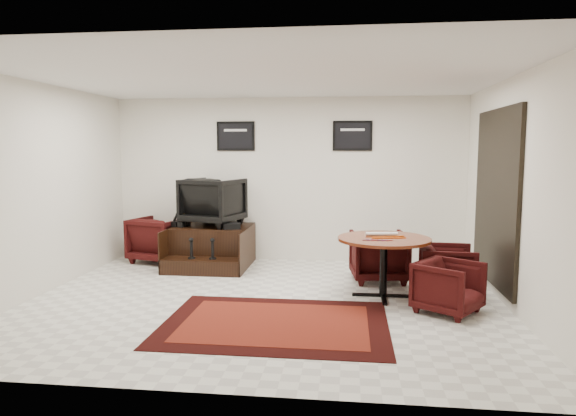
% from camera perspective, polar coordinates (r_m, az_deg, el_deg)
% --- Properties ---
extents(ground, '(6.00, 6.00, 0.00)m').
position_cam_1_polar(ground, '(6.65, -2.66, -10.31)').
color(ground, white).
rests_on(ground, ground).
extents(room_shell, '(6.02, 5.02, 2.81)m').
position_cam_1_polar(room_shell, '(6.43, 1.04, 5.29)').
color(room_shell, silver).
rests_on(room_shell, ground).
extents(area_rug, '(2.49, 1.86, 0.01)m').
position_cam_1_polar(area_rug, '(5.84, -1.42, -12.67)').
color(area_rug, black).
rests_on(area_rug, ground).
extents(shine_podium, '(1.28, 1.31, 0.66)m').
position_cam_1_polar(shine_podium, '(8.63, -8.47, -4.37)').
color(shine_podium, black).
rests_on(shine_podium, ground).
extents(shine_chair, '(1.06, 1.02, 0.89)m').
position_cam_1_polar(shine_chair, '(8.64, -8.32, 0.99)').
color(shine_chair, black).
rests_on(shine_chair, shine_podium).
extents(shoes_pair, '(0.27, 0.30, 0.09)m').
position_cam_1_polar(shoes_pair, '(8.65, -11.82, -1.72)').
color(shoes_pair, black).
rests_on(shoes_pair, shine_podium).
extents(polish_kit, '(0.31, 0.24, 0.09)m').
position_cam_1_polar(polish_kit, '(8.26, -6.23, -2.01)').
color(polish_kit, black).
rests_on(polish_kit, shine_podium).
extents(umbrella_black, '(0.32, 0.12, 0.85)m').
position_cam_1_polar(umbrella_black, '(8.71, -13.21, -3.55)').
color(umbrella_black, black).
rests_on(umbrella_black, ground).
extents(umbrella_hooked, '(0.34, 0.13, 0.91)m').
position_cam_1_polar(umbrella_hooked, '(8.83, -13.04, -3.22)').
color(umbrella_hooked, black).
rests_on(umbrella_hooked, ground).
extents(armchair_side, '(1.00, 0.97, 0.85)m').
position_cam_1_polar(armchair_side, '(9.10, -14.09, -3.15)').
color(armchair_side, black).
rests_on(armchair_side, ground).
extents(meeting_table, '(1.20, 1.20, 0.79)m').
position_cam_1_polar(meeting_table, '(6.79, 10.62, -4.03)').
color(meeting_table, '#4D1A0B').
rests_on(meeting_table, ground).
extents(table_chair_back, '(0.86, 0.82, 0.80)m').
position_cam_1_polar(table_chair_back, '(7.67, 10.05, -5.01)').
color(table_chair_back, black).
rests_on(table_chair_back, ground).
extents(table_chair_window, '(0.69, 0.73, 0.71)m').
position_cam_1_polar(table_chair_window, '(7.26, 17.31, -6.24)').
color(table_chair_window, black).
rests_on(table_chair_window, ground).
extents(table_chair_corner, '(0.89, 0.90, 0.68)m').
position_cam_1_polar(table_chair_corner, '(6.40, 17.42, -8.11)').
color(table_chair_corner, black).
rests_on(table_chair_corner, ground).
extents(paper_roll, '(0.42, 0.11, 0.05)m').
position_cam_1_polar(paper_roll, '(6.91, 10.37, -2.85)').
color(paper_roll, silver).
rests_on(paper_roll, meeting_table).
extents(table_clutter, '(0.56, 0.38, 0.01)m').
position_cam_1_polar(table_clutter, '(6.73, 10.85, -3.27)').
color(table_clutter, '#D1510B').
rests_on(table_clutter, meeting_table).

